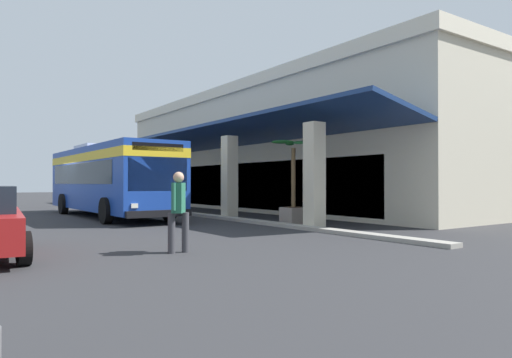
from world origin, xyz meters
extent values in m
plane|color=#2D2D30|center=(0.00, 8.00, 0.00)|extent=(120.00, 120.00, 0.00)
cube|color=#9E998E|center=(0.09, 4.28, 0.06)|extent=(33.14, 0.50, 0.12)
cube|color=beige|center=(0.09, 13.98, 3.27)|extent=(27.62, 12.50, 6.54)
cube|color=beige|center=(0.09, 13.98, 6.84)|extent=(27.92, 12.80, 0.60)
cube|color=beige|center=(-10.95, 4.80, 1.80)|extent=(0.55, 0.55, 3.60)
cube|color=beige|center=(-5.43, 4.80, 1.80)|extent=(0.55, 0.55, 3.60)
cube|color=beige|center=(0.09, 4.80, 1.80)|extent=(0.55, 0.55, 3.60)
cube|color=beige|center=(5.61, 4.80, 1.80)|extent=(0.55, 0.55, 3.60)
cube|color=beige|center=(11.14, 4.80, 1.80)|extent=(0.55, 0.55, 3.60)
cube|color=navy|center=(0.09, 6.13, 3.95)|extent=(27.62, 3.16, 0.82)
cube|color=#19232D|center=(0.09, 7.77, 1.40)|extent=(23.20, 0.08, 2.40)
cube|color=#193D9E|center=(1.89, 0.68, 1.73)|extent=(11.03, 2.70, 2.75)
cube|color=yellow|center=(1.89, 0.68, 2.65)|extent=(11.05, 2.72, 0.36)
cube|color=#19232D|center=(1.59, 0.68, 1.95)|extent=(9.28, 2.71, 0.90)
cube|color=#19232D|center=(7.36, 0.76, 1.85)|extent=(0.09, 2.24, 1.20)
cube|color=black|center=(7.37, 0.76, 2.82)|extent=(0.09, 1.94, 0.28)
cube|color=black|center=(7.49, 0.76, 0.45)|extent=(0.23, 2.45, 0.24)
cube|color=silver|center=(7.40, 1.65, 0.75)|extent=(0.06, 0.24, 0.16)
cube|color=silver|center=(7.43, -0.13, 0.75)|extent=(0.06, 0.24, 0.16)
cube|color=silver|center=(0.39, 0.66, 3.22)|extent=(2.42, 1.82, 0.24)
cylinder|color=black|center=(5.51, 2.01, 0.50)|extent=(1.00, 0.30, 1.00)
cylinder|color=black|center=(5.54, -0.54, 0.50)|extent=(1.00, 0.30, 1.00)
cylinder|color=black|center=(-1.20, 1.91, 0.50)|extent=(1.00, 0.30, 1.00)
cylinder|color=black|center=(-1.17, -0.64, 0.50)|extent=(1.00, 0.30, 1.00)
cylinder|color=black|center=(13.35, -4.38, 0.32)|extent=(0.64, 0.22, 0.64)
cylinder|color=black|center=(10.37, -4.09, 0.32)|extent=(0.64, 0.22, 0.64)
cylinder|color=#38383D|center=(13.55, -1.18, 0.44)|extent=(0.16, 0.16, 0.88)
cylinder|color=#38383D|center=(13.54, -1.51, 0.44)|extent=(0.16, 0.16, 0.88)
cube|color=#26664C|center=(13.54, -1.35, 1.21)|extent=(0.55, 0.48, 0.66)
sphere|color=tan|center=(13.54, -1.35, 1.66)|extent=(0.24, 0.24, 0.24)
cylinder|color=#26664C|center=(13.32, -1.13, 1.24)|extent=(0.09, 0.09, 0.59)
cylinder|color=#26664C|center=(13.76, -1.57, 1.24)|extent=(0.09, 0.09, 0.59)
cube|color=gray|center=(9.35, 5.36, 0.31)|extent=(0.77, 0.77, 0.61)
cylinder|color=#332319|center=(9.35, 5.36, 0.62)|extent=(0.66, 0.66, 0.02)
cylinder|color=brown|center=(9.35, 5.36, 1.74)|extent=(0.16, 0.16, 2.25)
ellipsoid|color=#1E6028|center=(9.81, 5.48, 3.05)|extent=(0.97, 0.45, 0.18)
ellipsoid|color=#1E6028|center=(9.60, 5.79, 3.09)|extent=(0.69, 0.98, 0.17)
ellipsoid|color=#1E6028|center=(8.95, 5.58, 3.10)|extent=(0.89, 0.62, 0.17)
ellipsoid|color=#1E6028|center=(9.03, 5.07, 3.10)|extent=(0.78, 0.73, 0.17)
ellipsoid|color=#1E6028|center=(9.51, 5.04, 2.99)|extent=(0.53, 0.73, 0.15)
camera|label=1|loc=(22.78, -5.67, 1.53)|focal=32.14mm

